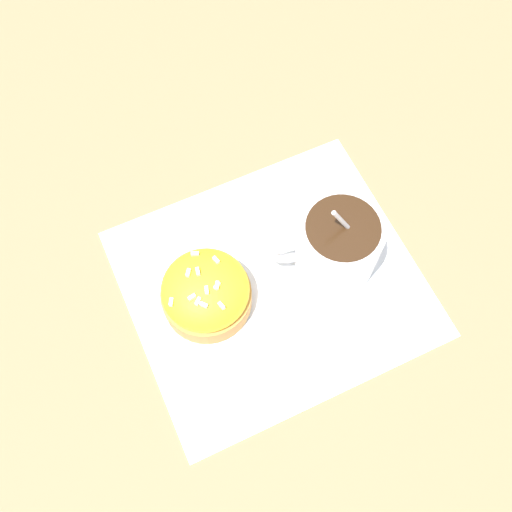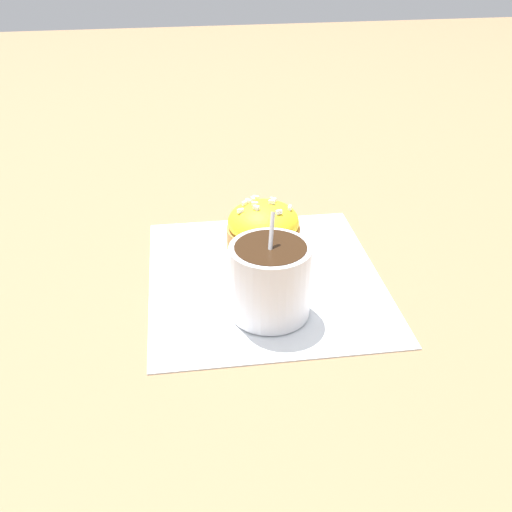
% 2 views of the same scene
% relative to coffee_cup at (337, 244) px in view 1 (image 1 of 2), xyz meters
% --- Properties ---
extents(ground_plane, '(3.00, 3.00, 0.00)m').
position_rel_coffee_cup_xyz_m(ground_plane, '(0.06, -0.01, -0.04)').
color(ground_plane, '#93704C').
extents(paper_napkin, '(0.28, 0.25, 0.00)m').
position_rel_coffee_cup_xyz_m(paper_napkin, '(0.06, -0.01, -0.04)').
color(paper_napkin, white).
rests_on(paper_napkin, ground_plane).
extents(coffee_cup, '(0.10, 0.08, 0.10)m').
position_rel_coffee_cup_xyz_m(coffee_cup, '(0.00, 0.00, 0.00)').
color(coffee_cup, white).
rests_on(coffee_cup, paper_napkin).
extents(frosted_pastry, '(0.08, 0.08, 0.06)m').
position_rel_coffee_cup_xyz_m(frosted_pastry, '(0.13, -0.02, -0.02)').
color(frosted_pastry, '#C18442').
rests_on(frosted_pastry, paper_napkin).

